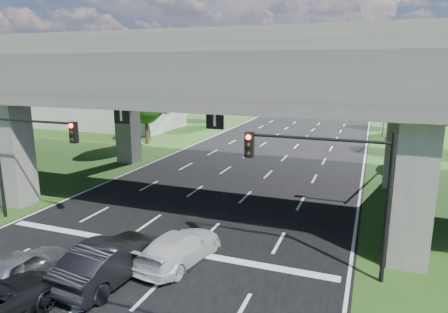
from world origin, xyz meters
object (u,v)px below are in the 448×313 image
Objects in this scene: signal_right at (331,175)px; signal_left at (26,147)px; streetlight_far at (386,97)px; streetlight_beyond at (383,88)px; car_silver at (21,269)px; car_dark at (111,260)px; streetlight_near at (432,256)px; car_white at (180,247)px.

signal_left is (-15.65, 0.00, 0.00)m from signal_right.
streetlight_far reaches higher than signal_right.
streetlight_beyond reaches higher than car_silver.
car_dark is (-10.19, -39.66, -4.97)m from streetlight_beyond.
streetlight_near is at bearing -77.12° from signal_right.
streetlight_far is (17.92, 20.06, 1.66)m from signal_left.
streetlight_beyond is at bearing 63.57° from signal_left.
streetlight_beyond reaches higher than car_white.
car_dark is 2.93m from car_white.
signal_left is at bearing -20.97° from car_dark.
streetlight_far is 16.00m from streetlight_beyond.
car_dark is at bearing -152.72° from car_silver.
streetlight_far is at bearing 90.00° from streetlight_near.
streetlight_near is 12.99m from car_dark.
signal_left is 20.56m from streetlight_near.
streetlight_far reaches higher than car_white.
streetlight_beyond is (17.92, 36.06, 1.66)m from signal_left.
car_white is at bearing -126.43° from car_dark.
streetlight_near is 2.11× the size of car_white.
streetlight_beyond is (0.00, 16.00, 0.00)m from streetlight_far.
signal_right is at bearing -151.53° from car_dark.
streetlight_near is 12.98m from car_white.
car_silver is at bearing 160.34° from streetlight_near.
streetlight_far is at bearing -103.25° from car_white.
streetlight_near is at bearing 142.00° from car_white.
streetlight_near is at bearing -90.00° from streetlight_far.
signal_right reaches higher than car_dark.
streetlight_near is (17.92, -9.94, 1.66)m from signal_left.
car_silver is (-13.19, -41.29, -5.10)m from streetlight_beyond.
car_white is at bearing -111.16° from streetlight_far.
signal_left is 0.60× the size of streetlight_far.
car_dark is at bearing -113.31° from streetlight_far.
streetlight_near reaches higher than signal_right.
streetlight_beyond reaches higher than signal_right.
streetlight_far is (2.27, 20.06, 1.66)m from signal_right.
signal_right is at bearing -93.61° from streetlight_beyond.
signal_left is at bearing -0.24° from car_white.
car_silver is at bearing -107.72° from streetlight_beyond.
car_silver is 0.81× the size of car_dark.
streetlight_beyond is at bearing -108.98° from car_silver.
streetlight_far is at bearing 83.53° from signal_right.
car_dark reaches higher than car_white.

